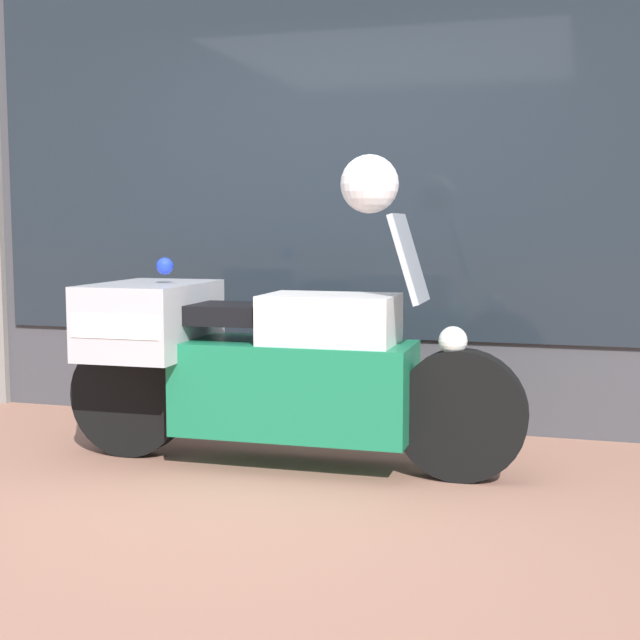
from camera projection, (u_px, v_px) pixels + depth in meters
ground_plane at (242, 514)px, 3.82m from camera, size 60.00×60.00×0.00m
shop_building at (295, 161)px, 5.66m from camera, size 6.59×0.55×3.26m
window_display at (412, 344)px, 5.60m from camera, size 5.29×0.30×2.08m
paramedic_motorcycle at (255, 360)px, 4.56m from camera, size 2.41×0.80×1.29m
white_helmet at (370, 184)px, 4.30m from camera, size 0.28×0.28×0.28m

